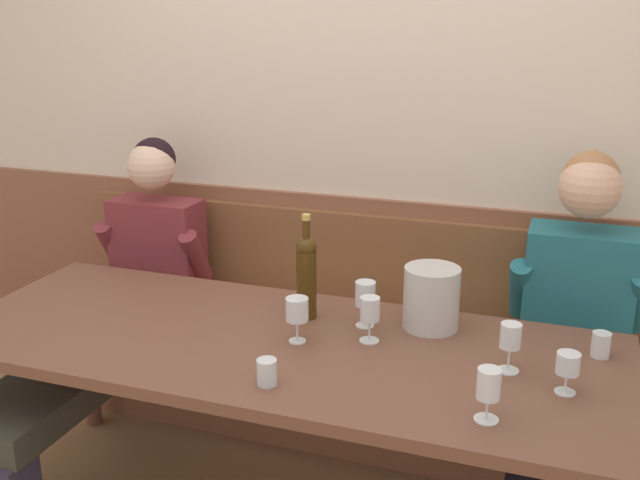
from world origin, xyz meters
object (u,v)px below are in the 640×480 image
Objects in this scene: person_center_left_seat at (112,310)px; wine_glass_center_front at (568,366)px; ice_bucket at (431,298)px; water_tumbler_left at (267,372)px; wine_glass_center_rear at (365,296)px; wall_bench at (340,371)px; wine_glass_left_end at (297,310)px; wine_glass_right_end at (510,339)px; water_tumbler_right at (601,345)px; wine_glass_by_bottle at (489,387)px; dining_table at (277,360)px; wine_bottle_amber_mid at (306,274)px; person_center_right_seat at (573,363)px; wine_glass_mid_left at (370,311)px.

person_center_left_seat is 1.81m from wine_glass_center_front.
water_tumbler_left is at bearing -123.39° from ice_bucket.
person_center_left_seat is 7.94× the size of wine_glass_center_rear.
wall_bench reaches higher than wine_glass_left_end.
water_tumbler_right is at bearing 36.90° from wine_glass_right_end.
person_center_left_seat is 8.63× the size of wine_glass_by_bottle.
wine_glass_center_front is (0.90, -0.05, 0.16)m from dining_table.
water_tumbler_right is at bearing 1.77° from wine_glass_center_rear.
wine_bottle_amber_mid reaches higher than ice_bucket.
wall_bench is 17.15× the size of wine_glass_by_bottle.
wine_glass_by_bottle is at bearing 1.28° from water_tumbler_left.
ice_bucket is (-0.47, -0.07, 0.20)m from person_center_right_seat.
wine_glass_mid_left reaches higher than wine_glass_left_end.
ice_bucket reaches higher than dining_table.
wine_glass_by_bottle is at bearing -53.42° from wall_bench.
wine_glass_center_rear is 0.52m from water_tumbler_left.
ice_bucket is at bearing 46.97° from wine_glass_mid_left.
ice_bucket is 0.55m from wine_glass_center_front.
wine_glass_by_bottle is (1.57, -0.57, 0.23)m from person_center_left_seat.
wine_glass_by_bottle is at bearing -45.30° from wine_glass_center_rear.
wine_glass_center_front is (0.61, -0.14, -0.02)m from wine_glass_mid_left.
dining_table is at bearing -160.20° from person_center_right_seat.
wine_glass_mid_left is (1.15, -0.21, 0.24)m from person_center_left_seat.
wine_bottle_amber_mid is (0.03, 0.21, 0.24)m from dining_table.
wine_glass_left_end is 1.91× the size of water_tumbler_right.
dining_table is at bearing -149.63° from ice_bucket.
wall_bench is 32.76× the size of water_tumbler_left.
person_center_left_seat reaches higher than wine_glass_right_end.
wine_glass_right_end is 1.01× the size of wine_glass_left_end.
wine_glass_center_rear is at bearing -178.23° from water_tumbler_right.
wine_glass_left_end is at bearing -160.01° from wine_glass_mid_left.
wine_glass_center_front is 0.82× the size of wine_glass_by_bottle.
wall_bench is 0.78m from dining_table.
person_center_left_seat is at bearing 148.33° from water_tumbler_left.
wine_glass_left_end is at bearing 156.25° from wine_glass_by_bottle.
ice_bucket is 0.67m from water_tumbler_left.
wine_glass_center_front is at bearing -20.92° from wine_glass_center_rear.
person_center_right_seat is at bearing 19.80° from dining_table.
ice_bucket is (0.46, 0.27, 0.18)m from dining_table.
person_center_right_seat reaches higher than ice_bucket.
wine_glass_right_end is at bearing -40.31° from ice_bucket.
person_center_left_seat is 1.13m from wine_glass_center_rear.
water_tumbler_left is at bearing -154.07° from wine_glass_right_end.
wine_bottle_amber_mid is at bearing -171.96° from person_center_right_seat.
wine_glass_right_end is at bearing -14.16° from wine_bottle_amber_mid.
wine_glass_left_end is (0.93, -0.29, 0.24)m from person_center_left_seat.
dining_table is at bearing -140.54° from wine_glass_center_rear.
dining_table is at bearing -167.40° from water_tumbler_right.
water_tumbler_right is at bearing -56.70° from person_center_right_seat.
person_center_right_seat is at bearing 20.98° from wine_glass_mid_left.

